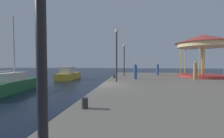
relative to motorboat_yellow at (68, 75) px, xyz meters
The scene contains 12 objects.
ground_plane 12.29m from the motorboat_yellow, 54.28° to the right, with size 120.00×120.00×0.00m, color black.
quay_dock 17.90m from the motorboat_yellow, 33.82° to the right, with size 15.40×29.40×0.80m, color gray.
motorboat_yellow is the anchor object (origin of this frame).
sailboat_green 10.43m from the motorboat_yellow, 93.76° to the right, with size 2.50×6.70×6.62m.
carousel 18.67m from the motorboat_yellow, ahead, with size 6.27×6.27×5.11m.
lamp_post_mid_promenade 12.28m from the motorboat_yellow, 45.87° to the right, with size 0.36×0.36×4.73m.
lamp_post_far_end 9.50m from the motorboat_yellow, 16.78° to the right, with size 0.36×0.36×4.12m.
bollard_north 9.34m from the motorboat_yellow, 34.71° to the right, with size 0.24×0.24×0.40m, color #2D2D33.
bollard_center 18.27m from the motorboat_yellow, 64.72° to the right, with size 0.24×0.24×0.40m, color #2D2D33.
person_near_carousel 11.68m from the motorboat_yellow, 30.94° to the right, with size 0.34×0.34×1.73m.
person_far_corner 17.04m from the motorboat_yellow, 18.84° to the right, with size 0.34×0.34×1.91m.
person_mid_promenade 13.27m from the motorboat_yellow, ahead, with size 0.34×0.34×1.72m.
Camera 1 is at (2.34, -11.92, 2.50)m, focal length 24.00 mm.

